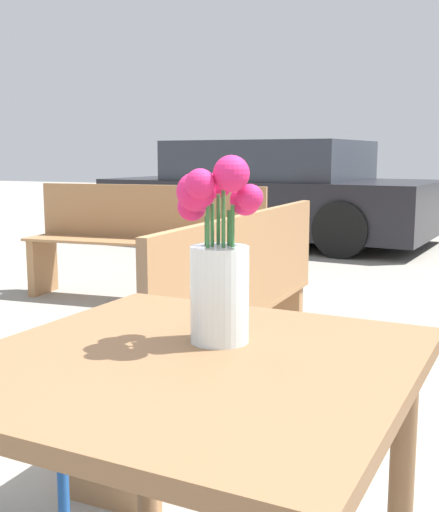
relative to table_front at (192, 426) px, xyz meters
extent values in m
cube|color=brown|center=(0.00, 0.00, 0.11)|extent=(0.77, 0.79, 0.03)
cylinder|color=brown|center=(-0.28, 0.33, -0.26)|extent=(0.05, 0.05, 0.71)
cylinder|color=silver|center=(0.01, 0.10, 0.21)|extent=(0.11, 0.11, 0.18)
cylinder|color=silver|center=(0.01, 0.10, 0.18)|extent=(0.09, 0.09, 0.10)
cylinder|color=#337038|center=(0.04, 0.10, 0.26)|extent=(0.01, 0.01, 0.24)
sphere|color=#D11E60|center=(0.07, 0.09, 0.39)|extent=(0.05, 0.05, 0.05)
cylinder|color=#337038|center=(0.02, 0.11, 0.25)|extent=(0.01, 0.01, 0.23)
sphere|color=#D11E60|center=(0.05, 0.13, 0.38)|extent=(0.06, 0.06, 0.06)
cylinder|color=#337038|center=(0.00, 0.12, 0.26)|extent=(0.01, 0.01, 0.26)
sphere|color=#D11E60|center=(-0.01, 0.15, 0.41)|extent=(0.05, 0.05, 0.05)
cylinder|color=#337038|center=(-0.02, 0.10, 0.25)|extent=(0.01, 0.01, 0.22)
sphere|color=#D11E60|center=(-0.05, 0.11, 0.37)|extent=(0.05, 0.05, 0.05)
cylinder|color=#337038|center=(0.00, 0.09, 0.26)|extent=(0.01, 0.01, 0.24)
sphere|color=#D11E60|center=(-0.02, 0.07, 0.40)|extent=(0.07, 0.07, 0.07)
cylinder|color=#337038|center=(0.00, 0.07, 0.27)|extent=(0.01, 0.01, 0.26)
sphere|color=#D11E60|center=(0.00, 0.04, 0.41)|extent=(0.05, 0.05, 0.05)
cylinder|color=#337038|center=(0.02, 0.08, 0.27)|extent=(0.01, 0.01, 0.28)
sphere|color=#D11E60|center=(0.05, 0.06, 0.43)|extent=(0.06, 0.06, 0.06)
cylinder|color=#1E519E|center=(-0.58, 0.39, -0.39)|extent=(0.03, 0.03, 0.44)
cube|color=#9E7047|center=(-0.56, 1.35, -0.17)|extent=(0.39, 1.58, 0.02)
cube|color=#9E7047|center=(-0.40, 1.34, 0.04)|extent=(0.06, 1.58, 0.40)
cube|color=#9E7047|center=(-0.57, 0.62, -0.39)|extent=(0.32, 0.07, 0.43)
cube|color=#9E7047|center=(-0.55, 2.08, -0.39)|extent=(0.32, 0.07, 0.43)
cube|color=#9E7047|center=(-1.89, 3.11, -0.17)|extent=(1.83, 0.50, 0.02)
cube|color=#9E7047|center=(-1.91, 3.27, 0.04)|extent=(1.81, 0.18, 0.40)
cube|color=#9E7047|center=(-1.05, 3.18, -0.39)|extent=(0.09, 0.33, 0.43)
cube|color=#9E7047|center=(-2.74, 3.05, -0.39)|extent=(0.09, 0.33, 0.43)
cube|color=black|center=(-2.10, 6.70, -0.16)|extent=(4.15, 2.31, 0.63)
cube|color=#2D333D|center=(-2.10, 6.70, 0.39)|extent=(2.36, 1.97, 0.47)
cylinder|color=black|center=(-3.42, 5.93, -0.31)|extent=(0.62, 0.24, 0.60)
cylinder|color=black|center=(-3.23, 7.72, -0.31)|extent=(0.62, 0.24, 0.60)
cylinder|color=black|center=(-0.97, 5.67, -0.31)|extent=(0.62, 0.24, 0.60)
cylinder|color=black|center=(-0.78, 7.46, -0.31)|extent=(0.62, 0.24, 0.60)
camera|label=1|loc=(0.45, -0.94, 0.46)|focal=45.00mm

